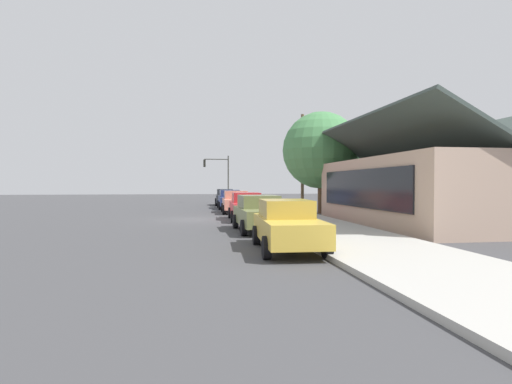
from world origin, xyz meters
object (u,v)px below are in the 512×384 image
car_navy (230,199)px  shade_tree (321,150)px  car_coral (236,202)px  fire_hydrant_red (293,220)px  car_cherry (246,206)px  traffic_light_main (219,171)px  utility_pole_wooden (302,160)px  car_mustard (287,225)px  car_olive (260,213)px  car_charcoal (225,197)px

car_navy → shade_tree: bearing=43.8°
car_navy → car_coral: same height
car_coral → fire_hydrant_red: car_coral is taller
car_coral → car_cherry: size_ratio=0.97×
fire_hydrant_red → traffic_light_main: bearing=-176.5°
car_cherry → utility_pole_wooden: bearing=145.8°
car_mustard → car_navy: bearing=-177.5°
traffic_light_main → utility_pole_wooden: size_ratio=0.69×
car_mustard → car_olive: bearing=-176.8°
car_mustard → utility_pole_wooden: bearing=166.2°
fire_hydrant_red → car_navy: bearing=-175.5°
car_navy → fire_hydrant_red: (16.86, 1.33, -0.32)m
car_coral → traffic_light_main: (-15.46, -0.32, 2.68)m
car_charcoal → car_navy: 5.40m
car_olive → car_coral: bearing=178.5°
car_olive → shade_tree: 12.40m
shade_tree → car_cherry: bearing=-52.7°
utility_pole_wooden → fire_hydrant_red: (13.13, -4.00, -3.43)m
car_cherry → utility_pole_wooden: (-7.26, 5.32, 3.11)m
traffic_light_main → utility_pole_wooden: bearing=21.9°
car_coral → car_cherry: 5.86m
car_mustard → traffic_light_main: (-32.25, -0.25, 2.68)m
car_mustard → fire_hydrant_red: car_mustard is taller
car_charcoal → fire_hydrant_red: 22.30m
car_olive → utility_pole_wooden: utility_pole_wooden is taller
car_cherry → fire_hydrant_red: size_ratio=6.59×
car_charcoal → car_cherry: (16.39, 0.03, 0.00)m
car_navy → traffic_light_main: size_ratio=0.93×
traffic_light_main → utility_pole_wooden: 15.16m
car_navy → car_coral: 5.12m
utility_pole_wooden → fire_hydrant_red: 14.15m
car_cherry → shade_tree: bearing=129.4°
car_charcoal → car_mustard: size_ratio=1.00×
car_cherry → car_mustard: size_ratio=1.02×
car_navy → utility_pole_wooden: utility_pole_wooden is taller
car_navy → car_olive: (16.65, -0.12, -0.00)m
car_navy → car_mustard: 21.92m
utility_pole_wooden → car_mustard: bearing=-16.6°
car_coral → utility_pole_wooden: utility_pole_wooden is taller
car_olive → fire_hydrant_red: (0.21, 1.45, -0.32)m
car_charcoal → car_navy: (5.40, 0.02, 0.00)m
traffic_light_main → car_olive: bearing=0.4°
car_charcoal → utility_pole_wooden: 11.03m
utility_pole_wooden → fire_hydrant_red: bearing=-16.9°
car_charcoal → car_coral: bearing=2.7°
car_charcoal → car_olive: (22.05, -0.10, 0.00)m
fire_hydrant_red → car_charcoal: bearing=-176.5°
shade_tree → fire_hydrant_red: 12.05m
car_navy → traffic_light_main: (-10.33, -0.33, 2.67)m
shade_tree → traffic_light_main: (-16.80, -6.27, -1.00)m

